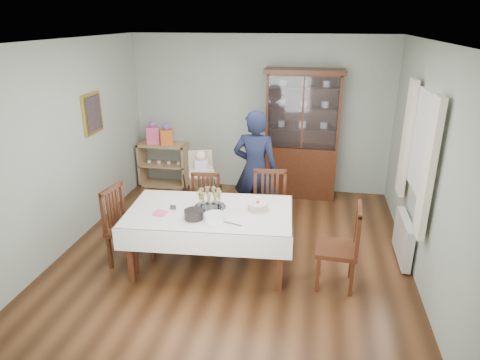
% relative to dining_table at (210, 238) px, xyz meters
% --- Properties ---
extents(floor, '(5.00, 5.00, 0.00)m').
position_rel_dining_table_xyz_m(floor, '(0.24, 0.27, -0.38)').
color(floor, '#593319').
rests_on(floor, ground).
extents(room_shell, '(5.00, 5.00, 5.00)m').
position_rel_dining_table_xyz_m(room_shell, '(0.24, 0.80, 1.32)').
color(room_shell, '#9EAA99').
rests_on(room_shell, floor).
extents(dining_table, '(2.08, 1.29, 0.76)m').
position_rel_dining_table_xyz_m(dining_table, '(0.00, 0.00, 0.00)').
color(dining_table, '#492312').
rests_on(dining_table, floor).
extents(china_cabinet, '(1.30, 0.48, 2.18)m').
position_rel_dining_table_xyz_m(china_cabinet, '(0.99, 2.53, 0.74)').
color(china_cabinet, '#492312').
rests_on(china_cabinet, floor).
extents(sideboard, '(0.90, 0.38, 0.80)m').
position_rel_dining_table_xyz_m(sideboard, '(-1.51, 2.55, 0.02)').
color(sideboard, tan).
rests_on(sideboard, floor).
extents(picture_frame, '(0.04, 0.48, 0.58)m').
position_rel_dining_table_xyz_m(picture_frame, '(-1.98, 1.07, 1.27)').
color(picture_frame, gold).
rests_on(picture_frame, room_shell).
extents(window, '(0.04, 1.02, 1.22)m').
position_rel_dining_table_xyz_m(window, '(2.46, 0.57, 1.17)').
color(window, white).
rests_on(window, room_shell).
extents(curtain_left, '(0.07, 0.30, 1.55)m').
position_rel_dining_table_xyz_m(curtain_left, '(2.40, -0.05, 1.07)').
color(curtain_left, silver).
rests_on(curtain_left, room_shell).
extents(curtain_right, '(0.07, 0.30, 1.55)m').
position_rel_dining_table_xyz_m(curtain_right, '(2.40, 1.19, 1.07)').
color(curtain_right, silver).
rests_on(curtain_right, room_shell).
extents(radiator, '(0.10, 0.80, 0.55)m').
position_rel_dining_table_xyz_m(radiator, '(2.40, 0.57, -0.08)').
color(radiator, white).
rests_on(radiator, floor).
extents(chair_far_left, '(0.46, 0.46, 0.93)m').
position_rel_dining_table_xyz_m(chair_far_left, '(-0.24, 0.65, -0.11)').
color(chair_far_left, '#492312').
rests_on(chair_far_left, floor).
extents(chair_far_right, '(0.50, 0.50, 1.03)m').
position_rel_dining_table_xyz_m(chair_far_right, '(0.66, 0.64, -0.08)').
color(chair_far_right, '#492312').
rests_on(chair_far_right, floor).
extents(chair_end_left, '(0.53, 0.53, 1.02)m').
position_rel_dining_table_xyz_m(chair_end_left, '(-1.02, -0.13, -0.08)').
color(chair_end_left, '#492312').
rests_on(chair_end_left, floor).
extents(chair_end_right, '(0.48, 0.48, 1.01)m').
position_rel_dining_table_xyz_m(chair_end_right, '(1.54, -0.16, -0.08)').
color(chair_end_right, '#492312').
rests_on(chair_end_right, floor).
extents(woman, '(0.67, 0.46, 1.77)m').
position_rel_dining_table_xyz_m(woman, '(0.39, 1.19, 0.50)').
color(woman, black).
rests_on(woman, floor).
extents(high_chair, '(0.62, 0.62, 1.10)m').
position_rel_dining_table_xyz_m(high_chair, '(-0.45, 1.30, 0.04)').
color(high_chair, black).
rests_on(high_chair, floor).
extents(champagne_tray, '(0.39, 0.39, 0.24)m').
position_rel_dining_table_xyz_m(champagne_tray, '(-0.01, 0.07, 0.45)').
color(champagne_tray, silver).
rests_on(champagne_tray, dining_table).
extents(birthday_cake, '(0.28, 0.28, 0.19)m').
position_rel_dining_table_xyz_m(birthday_cake, '(0.57, 0.10, 0.43)').
color(birthday_cake, white).
rests_on(birthday_cake, dining_table).
extents(plate_stack_dark, '(0.28, 0.28, 0.11)m').
position_rel_dining_table_xyz_m(plate_stack_dark, '(-0.13, -0.25, 0.43)').
color(plate_stack_dark, black).
rests_on(plate_stack_dark, dining_table).
extents(plate_stack_white, '(0.27, 0.27, 0.10)m').
position_rel_dining_table_xyz_m(plate_stack_white, '(0.13, -0.28, 0.42)').
color(plate_stack_white, white).
rests_on(plate_stack_white, dining_table).
extents(napkin_stack, '(0.17, 0.17, 0.02)m').
position_rel_dining_table_xyz_m(napkin_stack, '(-0.55, -0.20, 0.39)').
color(napkin_stack, '#FB5C8A').
rests_on(napkin_stack, dining_table).
extents(cutlery, '(0.14, 0.16, 0.01)m').
position_rel_dining_table_xyz_m(cutlery, '(-0.49, -0.01, 0.38)').
color(cutlery, silver).
rests_on(cutlery, dining_table).
extents(cake_knife, '(0.26, 0.10, 0.01)m').
position_rel_dining_table_xyz_m(cake_knife, '(0.32, -0.31, 0.38)').
color(cake_knife, silver).
rests_on(cake_knife, dining_table).
extents(gift_bag_pink, '(0.26, 0.20, 0.42)m').
position_rel_dining_table_xyz_m(gift_bag_pink, '(-1.67, 2.53, 0.60)').
color(gift_bag_pink, '#FB5C8A').
rests_on(gift_bag_pink, sideboard).
extents(gift_bag_orange, '(0.24, 0.20, 0.39)m').
position_rel_dining_table_xyz_m(gift_bag_orange, '(-1.41, 2.53, 0.59)').
color(gift_bag_orange, orange).
rests_on(gift_bag_orange, sideboard).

